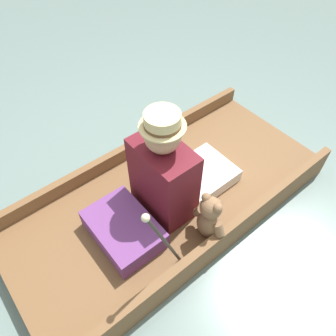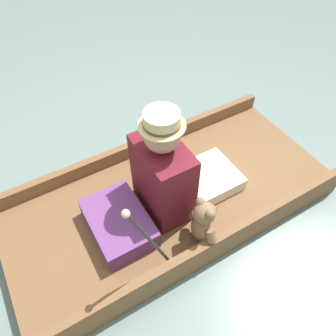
{
  "view_description": "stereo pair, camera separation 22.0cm",
  "coord_description": "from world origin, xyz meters",
  "px_view_note": "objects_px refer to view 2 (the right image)",
  "views": [
    {
      "loc": [
        1.17,
        -0.97,
        2.2
      ],
      "look_at": [
        0.05,
        -0.05,
        0.54
      ],
      "focal_mm": 35.0,
      "sensor_mm": 36.0,
      "label": 1
    },
    {
      "loc": [
        1.3,
        -0.79,
        2.2
      ],
      "look_at": [
        0.05,
        -0.05,
        0.54
      ],
      "focal_mm": 35.0,
      "sensor_mm": 36.0,
      "label": 2
    }
  ],
  "objects_px": {
    "wine_glass": "(178,147)",
    "teddy_bear": "(203,223)",
    "seated_person": "(172,173)",
    "walking_cane": "(147,237)"
  },
  "relations": [
    {
      "from": "teddy_bear",
      "to": "walking_cane",
      "type": "bearing_deg",
      "value": -84.89
    },
    {
      "from": "teddy_bear",
      "to": "walking_cane",
      "type": "relative_size",
      "value": 0.52
    },
    {
      "from": "teddy_bear",
      "to": "wine_glass",
      "type": "height_order",
      "value": "teddy_bear"
    },
    {
      "from": "seated_person",
      "to": "teddy_bear",
      "type": "bearing_deg",
      "value": 13.5
    },
    {
      "from": "wine_glass",
      "to": "teddy_bear",
      "type": "bearing_deg",
      "value": -20.48
    },
    {
      "from": "seated_person",
      "to": "teddy_bear",
      "type": "distance_m",
      "value": 0.41
    },
    {
      "from": "seated_person",
      "to": "walking_cane",
      "type": "xyz_separation_m",
      "value": [
        0.42,
        -0.42,
        0.14
      ]
    },
    {
      "from": "wine_glass",
      "to": "seated_person",
      "type": "bearing_deg",
      "value": -37.44
    },
    {
      "from": "wine_glass",
      "to": "walking_cane",
      "type": "height_order",
      "value": "walking_cane"
    },
    {
      "from": "teddy_bear",
      "to": "wine_glass",
      "type": "bearing_deg",
      "value": 159.52
    }
  ]
}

